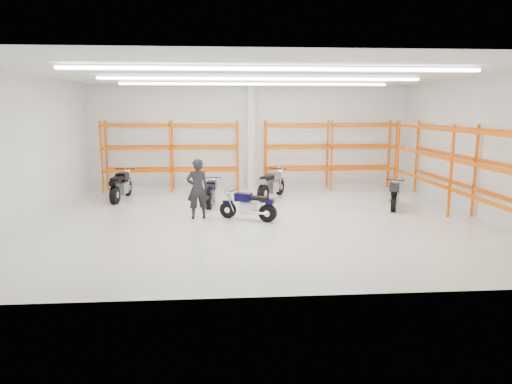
{
  "coord_description": "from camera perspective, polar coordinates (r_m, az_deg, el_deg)",
  "views": [
    {
      "loc": [
        -1.23,
        -14.01,
        3.46
      ],
      "look_at": [
        -0.17,
        0.5,
        0.82
      ],
      "focal_mm": 32.0,
      "sensor_mm": 36.0,
      "label": 1
    }
  ],
  "objects": [
    {
      "name": "standing_man",
      "position": [
        14.65,
        -7.32,
        0.39
      ],
      "size": [
        0.78,
        0.59,
        1.93
      ],
      "primitive_type": "imported",
      "rotation": [
        0.0,
        0.0,
        3.33
      ],
      "color": "black",
      "rests_on": "ground"
    },
    {
      "name": "motorcycle_main",
      "position": [
        14.36,
        -0.74,
        -1.83
      ],
      "size": [
        1.79,
        0.99,
        0.95
      ],
      "color": "black",
      "rests_on": "ground"
    },
    {
      "name": "room_shell",
      "position": [
        14.09,
        0.83,
        9.57
      ],
      "size": [
        14.02,
        12.02,
        4.51
      ],
      "color": "silver",
      "rests_on": "ground"
    },
    {
      "name": "pallet_racking_back_right",
      "position": [
        20.1,
        9.18,
        5.38
      ],
      "size": [
        5.67,
        0.87,
        3.0
      ],
      "color": "orange",
      "rests_on": "ground"
    },
    {
      "name": "motorcycle_back_a",
      "position": [
        18.26,
        -16.58,
        0.67
      ],
      "size": [
        0.78,
        2.36,
        1.16
      ],
      "color": "black",
      "rests_on": "ground"
    },
    {
      "name": "ground",
      "position": [
        14.48,
        0.81,
        -3.53
      ],
      "size": [
        14.0,
        14.0,
        0.0
      ],
      "primitive_type": "plane",
      "color": "silver",
      "rests_on": "ground"
    },
    {
      "name": "motorcycle_back_d",
      "position": [
        16.75,
        16.9,
        -0.35
      ],
      "size": [
        1.01,
        1.93,
        1.03
      ],
      "color": "black",
      "rests_on": "ground"
    },
    {
      "name": "structural_column",
      "position": [
        19.9,
        -0.64,
        6.81
      ],
      "size": [
        0.32,
        0.32,
        4.5
      ],
      "primitive_type": "cube",
      "color": "white",
      "rests_on": "ground"
    },
    {
      "name": "motorcycle_back_b",
      "position": [
        16.6,
        -5.66,
        -0.19
      ],
      "size": [
        0.66,
        1.98,
        0.97
      ],
      "color": "black",
      "rests_on": "ground"
    },
    {
      "name": "pallet_racking_back_left",
      "position": [
        19.68,
        -10.55,
        5.24
      ],
      "size": [
        5.67,
        0.87,
        3.0
      ],
      "color": "orange",
      "rests_on": "ground"
    },
    {
      "name": "pallet_racking_side",
      "position": [
        16.08,
        24.55,
        3.49
      ],
      "size": [
        0.87,
        9.07,
        3.0
      ],
      "color": "orange",
      "rests_on": "ground"
    },
    {
      "name": "motorcycle_back_c",
      "position": [
        17.83,
        1.84,
        0.84
      ],
      "size": [
        1.29,
        2.09,
        1.14
      ],
      "color": "black",
      "rests_on": "ground"
    }
  ]
}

